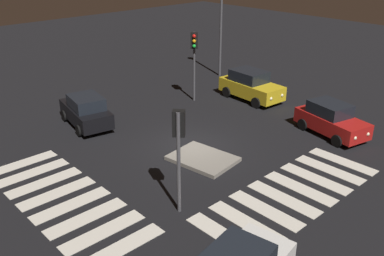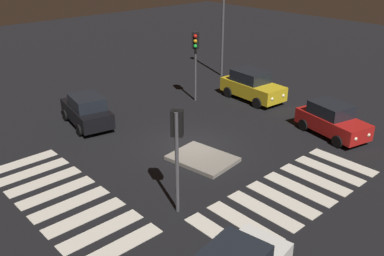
# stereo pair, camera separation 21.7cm
# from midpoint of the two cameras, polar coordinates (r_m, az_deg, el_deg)

# --- Properties ---
(ground_plane) EXTENTS (80.00, 80.00, 0.00)m
(ground_plane) POSITION_cam_midpoint_polar(r_m,az_deg,el_deg) (21.34, -0.29, -2.46)
(ground_plane) COLOR black
(traffic_island) EXTENTS (3.17, 2.55, 0.18)m
(traffic_island) POSITION_cam_midpoint_polar(r_m,az_deg,el_deg) (19.97, 1.14, -4.11)
(traffic_island) COLOR gray
(traffic_island) RESTS_ON ground
(car_black) EXTENTS (4.21, 2.43, 1.75)m
(car_black) POSITION_cam_midpoint_polar(r_m,az_deg,el_deg) (24.17, -14.22, 2.22)
(car_black) COLOR black
(car_black) RESTS_ON ground
(car_red) EXTENTS (4.15, 2.49, 1.71)m
(car_red) POSITION_cam_midpoint_polar(r_m,az_deg,el_deg) (23.47, 17.83, 1.09)
(car_red) COLOR red
(car_red) RESTS_ON ground
(car_yellow) EXTENTS (4.40, 2.27, 1.87)m
(car_yellow) POSITION_cam_midpoint_polar(r_m,az_deg,el_deg) (27.74, 7.63, 5.64)
(car_yellow) COLOR gold
(car_yellow) RESTS_ON ground
(traffic_light_east) EXTENTS (0.54, 0.53, 4.02)m
(traffic_light_east) POSITION_cam_midpoint_polar(r_m,az_deg,el_deg) (15.14, -2.19, -1.13)
(traffic_light_east) COLOR #47474C
(traffic_light_east) RESTS_ON ground
(traffic_light_west) EXTENTS (0.54, 0.54, 4.38)m
(traffic_light_west) POSITION_cam_midpoint_polar(r_m,az_deg,el_deg) (26.47, 0.05, 10.39)
(traffic_light_west) COLOR #47474C
(traffic_light_west) RESTS_ON ground
(street_lamp) EXTENTS (0.56, 0.56, 7.36)m
(street_lamp) POSITION_cam_midpoint_polar(r_m,az_deg,el_deg) (31.83, 3.74, 15.76)
(street_lamp) COLOR #47474C
(street_lamp) RESTS_ON ground
(crosswalk_near) EXTENTS (8.75, 3.20, 0.02)m
(crosswalk_near) POSITION_cam_midpoint_polar(r_m,az_deg,el_deg) (17.96, -17.07, -9.02)
(crosswalk_near) COLOR silver
(crosswalk_near) RESTS_ON ground
(crosswalk_side) EXTENTS (3.20, 8.75, 0.02)m
(crosswalk_side) POSITION_cam_midpoint_polar(r_m,az_deg,el_deg) (17.97, 12.86, -8.49)
(crosswalk_side) COLOR silver
(crosswalk_side) RESTS_ON ground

